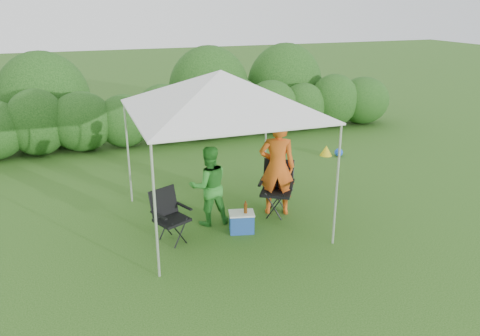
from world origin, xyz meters
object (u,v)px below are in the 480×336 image
object	(u,v)px
chair_right	(277,184)
chair_left	(169,212)
canopy	(221,91)
woman	(209,186)
man	(277,167)
cooler	(242,222)

from	to	relation	value
chair_right	chair_left	bearing A→B (deg)	-137.15
canopy	chair_right	bearing A→B (deg)	-0.20
chair_right	woman	bearing A→B (deg)	-146.70
man	cooler	bearing A→B (deg)	52.41
man	cooler	xyz separation A→B (m)	(-0.92, -0.53, -0.76)
woman	man	bearing A→B (deg)	-178.85
chair_left	woman	distance (m)	0.95
chair_right	cooler	bearing A→B (deg)	-117.12
chair_left	woman	xyz separation A→B (m)	(0.84, 0.39, 0.23)
canopy	chair_right	xyz separation A→B (m)	(1.11, -0.00, -1.87)
canopy	chair_left	xyz separation A→B (m)	(-1.11, -0.41, -1.94)
chair_left	chair_right	bearing A→B (deg)	-13.95
cooler	man	bearing A→B (deg)	44.11
chair_left	man	bearing A→B (deg)	-14.31
canopy	chair_right	size ratio (longest dim) A/B	2.98
canopy	woman	size ratio (longest dim) A/B	2.06
canopy	chair_left	world-z (taller)	canopy
chair_right	woman	size ratio (longest dim) A/B	0.69
canopy	woman	bearing A→B (deg)	-174.85
canopy	chair_left	bearing A→B (deg)	-159.62
chair_left	man	size ratio (longest dim) A/B	0.49
chair_right	canopy	bearing A→B (deg)	-147.74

